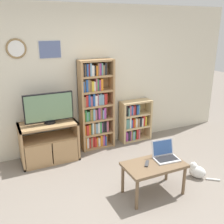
{
  "coord_description": "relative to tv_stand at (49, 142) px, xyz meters",
  "views": [
    {
      "loc": [
        -1.43,
        -2.36,
        2.25
      ],
      "look_at": [
        0.19,
        1.14,
        0.96
      ],
      "focal_mm": 42.0,
      "sensor_mm": 36.0,
      "label": 1
    }
  ],
  "objects": [
    {
      "name": "television",
      "position": [
        0.04,
        -0.0,
        0.6
      ],
      "size": [
        0.8,
        0.18,
        0.52
      ],
      "color": "black",
      "rests_on": "tv_stand"
    },
    {
      "name": "ground_plane",
      "position": [
        0.69,
        -1.79,
        -0.35
      ],
      "size": [
        18.0,
        18.0,
        0.0
      ],
      "primitive_type": "plane",
      "color": "gray"
    },
    {
      "name": "remote_near_laptop",
      "position": [
        1.0,
        -1.52,
        0.13
      ],
      "size": [
        0.13,
        0.15,
        0.02
      ],
      "rotation": [
        0.0,
        0.0,
        2.46
      ],
      "color": "#38383A",
      "rests_on": "coffee_table"
    },
    {
      "name": "cat",
      "position": [
        1.93,
        -1.49,
        -0.24
      ],
      "size": [
        0.39,
        0.39,
        0.25
      ],
      "rotation": [
        0.0,
        0.0,
        0.56
      ],
      "color": "white",
      "rests_on": "ground_plane"
    },
    {
      "name": "tv_stand",
      "position": [
        0.0,
        0.0,
        0.0
      ],
      "size": [
        0.95,
        0.49,
        0.69
      ],
      "color": "tan",
      "rests_on": "ground_plane"
    },
    {
      "name": "wall_back",
      "position": [
        0.68,
        0.31,
        0.96
      ],
      "size": [
        6.41,
        0.09,
        2.6
      ],
      "color": "beige",
      "rests_on": "ground_plane"
    },
    {
      "name": "bookshelf_short",
      "position": [
        1.73,
        0.15,
        0.05
      ],
      "size": [
        0.63,
        0.26,
        0.83
      ],
      "color": "tan",
      "rests_on": "ground_plane"
    },
    {
      "name": "bookshelf_tall",
      "position": [
        0.91,
        0.16,
        0.48
      ],
      "size": [
        0.63,
        0.25,
        1.68
      ],
      "color": "tan",
      "rests_on": "ground_plane"
    },
    {
      "name": "laptop",
      "position": [
        1.31,
        -1.48,
        0.18
      ],
      "size": [
        0.36,
        0.3,
        0.25
      ],
      "rotation": [
        0.0,
        0.0,
        -0.09
      ],
      "color": "silver",
      "rests_on": "coffee_table"
    },
    {
      "name": "coffee_table",
      "position": [
        1.1,
        -1.54,
        0.06
      ],
      "size": [
        0.83,
        0.48,
        0.46
      ],
      "color": "brown",
      "rests_on": "ground_plane"
    }
  ]
}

